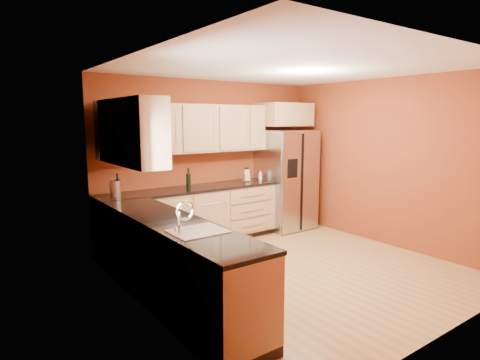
# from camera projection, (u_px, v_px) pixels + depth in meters

# --- Properties ---
(floor) EXTENTS (4.00, 4.00, 0.00)m
(floor) POSITION_uv_depth(u_px,v_px,m) (292.00, 270.00, 5.28)
(floor) COLOR #A0763E
(floor) RESTS_ON ground
(ceiling) EXTENTS (4.00, 4.00, 0.00)m
(ceiling) POSITION_uv_depth(u_px,v_px,m) (296.00, 67.00, 4.89)
(ceiling) COLOR white
(ceiling) RESTS_ON wall_back
(wall_back) EXTENTS (4.00, 0.04, 2.60)m
(wall_back) POSITION_uv_depth(u_px,v_px,m) (211.00, 160.00, 6.69)
(wall_back) COLOR maroon
(wall_back) RESTS_ON floor
(wall_front) EXTENTS (4.00, 0.04, 2.60)m
(wall_front) POSITION_uv_depth(u_px,v_px,m) (452.00, 197.00, 3.49)
(wall_front) COLOR maroon
(wall_front) RESTS_ON floor
(wall_left) EXTENTS (0.04, 4.00, 2.60)m
(wall_left) POSITION_uv_depth(u_px,v_px,m) (144.00, 188.00, 3.93)
(wall_left) COLOR maroon
(wall_left) RESTS_ON floor
(wall_right) EXTENTS (0.04, 4.00, 2.60)m
(wall_right) POSITION_uv_depth(u_px,v_px,m) (387.00, 163.00, 6.25)
(wall_right) COLOR maroon
(wall_right) RESTS_ON floor
(base_cabinets_back) EXTENTS (2.90, 0.60, 0.88)m
(base_cabinets_back) POSITION_uv_depth(u_px,v_px,m) (191.00, 218.00, 6.26)
(base_cabinets_back) COLOR #AA7752
(base_cabinets_back) RESTS_ON floor
(base_cabinets_left) EXTENTS (0.60, 2.80, 0.88)m
(base_cabinets_left) POSITION_uv_depth(u_px,v_px,m) (174.00, 265.00, 4.23)
(base_cabinets_left) COLOR #AA7752
(base_cabinets_left) RESTS_ON floor
(countertop_back) EXTENTS (2.90, 0.62, 0.04)m
(countertop_back) POSITION_uv_depth(u_px,v_px,m) (191.00, 189.00, 6.19)
(countertop_back) COLOR black
(countertop_back) RESTS_ON base_cabinets_back
(countertop_left) EXTENTS (0.62, 2.80, 0.04)m
(countertop_left) POSITION_uv_depth(u_px,v_px,m) (174.00, 223.00, 4.17)
(countertop_left) COLOR black
(countertop_left) RESTS_ON base_cabinets_left
(upper_cabinets_back) EXTENTS (2.30, 0.33, 0.75)m
(upper_cabinets_back) POSITION_uv_depth(u_px,v_px,m) (202.00, 128.00, 6.34)
(upper_cabinets_back) COLOR #AA7752
(upper_cabinets_back) RESTS_ON wall_back
(upper_cabinets_left) EXTENTS (0.33, 1.35, 0.75)m
(upper_cabinets_left) POSITION_uv_depth(u_px,v_px,m) (131.00, 132.00, 4.53)
(upper_cabinets_left) COLOR #AA7752
(upper_cabinets_left) RESTS_ON wall_left
(corner_upper_cabinet) EXTENTS (0.67, 0.67, 0.75)m
(corner_upper_cabinet) POSITION_uv_depth(u_px,v_px,m) (117.00, 130.00, 5.38)
(corner_upper_cabinet) COLOR #AA7752
(corner_upper_cabinet) RESTS_ON wall_back
(over_fridge_cabinet) EXTENTS (0.92, 0.60, 0.40)m
(over_fridge_cabinet) POSITION_uv_depth(u_px,v_px,m) (284.00, 115.00, 7.12)
(over_fridge_cabinet) COLOR #AA7752
(over_fridge_cabinet) RESTS_ON wall_back
(refrigerator) EXTENTS (0.90, 0.75, 1.78)m
(refrigerator) POSITION_uv_depth(u_px,v_px,m) (286.00, 180.00, 7.23)
(refrigerator) COLOR silver
(refrigerator) RESTS_ON floor
(window) EXTENTS (0.03, 0.90, 1.00)m
(window) POSITION_uv_depth(u_px,v_px,m) (168.00, 167.00, 3.51)
(window) COLOR white
(window) RESTS_ON wall_left
(sink_faucet) EXTENTS (0.50, 0.42, 0.30)m
(sink_faucet) POSITION_uv_depth(u_px,v_px,m) (198.00, 216.00, 3.74)
(sink_faucet) COLOR silver
(sink_faucet) RESTS_ON countertop_left
(canister_left) EXTENTS (0.14, 0.14, 0.22)m
(canister_left) POSITION_uv_depth(u_px,v_px,m) (116.00, 189.00, 5.48)
(canister_left) COLOR silver
(canister_left) RESTS_ON countertop_back
(canister_right) EXTENTS (0.12, 0.12, 0.19)m
(canister_right) POSITION_uv_depth(u_px,v_px,m) (114.00, 189.00, 5.50)
(canister_right) COLOR silver
(canister_right) RESTS_ON countertop_back
(wine_bottle_a) EXTENTS (0.09, 0.09, 0.31)m
(wine_bottle_a) POSITION_uv_depth(u_px,v_px,m) (118.00, 184.00, 5.54)
(wine_bottle_a) COLOR black
(wine_bottle_a) RESTS_ON countertop_back
(wine_bottle_b) EXTENTS (0.07, 0.07, 0.32)m
(wine_bottle_b) POSITION_uv_depth(u_px,v_px,m) (188.00, 179.00, 6.05)
(wine_bottle_b) COLOR black
(wine_bottle_b) RESTS_ON countertop_back
(knife_block) EXTENTS (0.10, 0.10, 0.20)m
(knife_block) POSITION_uv_depth(u_px,v_px,m) (246.00, 176.00, 6.82)
(knife_block) COLOR tan
(knife_block) RESTS_ON countertop_back
(soap_dispenser) EXTENTS (0.07, 0.07, 0.17)m
(soap_dispenser) POSITION_uv_depth(u_px,v_px,m) (260.00, 176.00, 6.94)
(soap_dispenser) COLOR white
(soap_dispenser) RESTS_ON countertop_back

